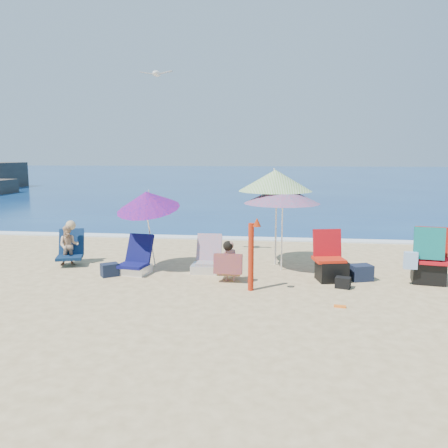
# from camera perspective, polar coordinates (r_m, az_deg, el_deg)

# --- Properties ---
(ground) EXTENTS (120.00, 120.00, 0.00)m
(ground) POSITION_cam_1_polar(r_m,az_deg,el_deg) (8.74, 1.16, -8.20)
(ground) COLOR #D8BC84
(ground) RESTS_ON ground
(sea) EXTENTS (120.00, 80.00, 0.12)m
(sea) POSITION_cam_1_polar(r_m,az_deg,el_deg) (53.38, 6.16, 6.02)
(sea) COLOR navy
(sea) RESTS_ON ground
(foam) EXTENTS (120.00, 0.50, 0.04)m
(foam) POSITION_cam_1_polar(r_m,az_deg,el_deg) (13.67, 3.36, -1.86)
(foam) COLOR white
(foam) RESTS_ON ground
(umbrella_turquoise) EXTENTS (1.71, 1.71, 1.92)m
(umbrella_turquoise) POSITION_cam_1_polar(r_m,az_deg,el_deg) (9.90, 7.34, 3.71)
(umbrella_turquoise) COLOR white
(umbrella_turquoise) RESTS_ON ground
(umbrella_striped) EXTENTS (1.79, 1.79, 2.24)m
(umbrella_striped) POSITION_cam_1_polar(r_m,az_deg,el_deg) (10.35, 6.49, 5.47)
(umbrella_striped) COLOR white
(umbrella_striped) RESTS_ON ground
(umbrella_blue) EXTENTS (1.69, 1.73, 1.90)m
(umbrella_blue) POSITION_cam_1_polar(r_m,az_deg,el_deg) (9.97, -9.68, 2.96)
(umbrella_blue) COLOR white
(umbrella_blue) RESTS_ON ground
(furled_umbrella) EXTENTS (0.28, 0.37, 1.42)m
(furled_umbrella) POSITION_cam_1_polar(r_m,az_deg,el_deg) (8.43, 3.56, -3.35)
(furled_umbrella) COLOR #AD230C
(furled_umbrella) RESTS_ON ground
(chair_navy) EXTENTS (0.69, 0.84, 0.82)m
(chair_navy) POSITION_cam_1_polar(r_m,az_deg,el_deg) (9.98, -11.09, -4.90)
(chair_navy) COLOR #0E104F
(chair_navy) RESTS_ON ground
(chair_rainbow) EXTENTS (0.66, 0.71, 0.79)m
(chair_rainbow) POSITION_cam_1_polar(r_m,az_deg,el_deg) (9.95, -2.16, -4.82)
(chair_rainbow) COLOR #ED7153
(chair_rainbow) RESTS_ON ground
(camp_chair_left) EXTENTS (0.73, 0.71, 1.03)m
(camp_chair_left) POSITION_cam_1_polar(r_m,az_deg,el_deg) (9.49, 13.32, -5.13)
(camp_chair_left) COLOR red
(camp_chair_left) RESTS_ON ground
(camp_chair_right) EXTENTS (0.99, 0.78, 1.16)m
(camp_chair_right) POSITION_cam_1_polar(r_m,az_deg,el_deg) (9.90, 24.43, -4.45)
(camp_chair_right) COLOR #B70D15
(camp_chair_right) RESTS_ON ground
(person_center) EXTENTS (0.57, 0.48, 0.84)m
(person_center) POSITION_cam_1_polar(r_m,az_deg,el_deg) (9.13, 0.65, -4.80)
(person_center) COLOR tan
(person_center) RESTS_ON ground
(person_left) EXTENTS (0.74, 0.87, 1.04)m
(person_left) POSITION_cam_1_polar(r_m,az_deg,el_deg) (11.06, -18.95, -2.52)
(person_left) COLOR tan
(person_left) RESTS_ON ground
(bag_navy_a) EXTENTS (0.43, 0.41, 0.27)m
(bag_navy_a) POSITION_cam_1_polar(r_m,az_deg,el_deg) (9.88, -14.23, -5.62)
(bag_navy_a) COLOR #171F32
(bag_navy_a) RESTS_ON ground
(bag_navy_b) EXTENTS (0.51, 0.44, 0.32)m
(bag_navy_b) POSITION_cam_1_polar(r_m,az_deg,el_deg) (9.69, 16.88, -5.89)
(bag_navy_b) COLOR #161E32
(bag_navy_b) RESTS_ON ground
(bag_black_b) EXTENTS (0.32, 0.27, 0.21)m
(bag_black_b) POSITION_cam_1_polar(r_m,az_deg,el_deg) (9.06, 14.79, -7.17)
(bag_black_b) COLOR black
(bag_black_b) RESTS_ON ground
(orange_item) EXTENTS (0.21, 0.12, 0.03)m
(orange_item) POSITION_cam_1_polar(r_m,az_deg,el_deg) (7.99, 14.43, -10.04)
(orange_item) COLOR orange
(orange_item) RESTS_ON ground
(seagull) EXTENTS (0.78, 0.36, 0.14)m
(seagull) POSITION_cam_1_polar(r_m,az_deg,el_deg) (10.98, -8.52, 18.26)
(seagull) COLOR silver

